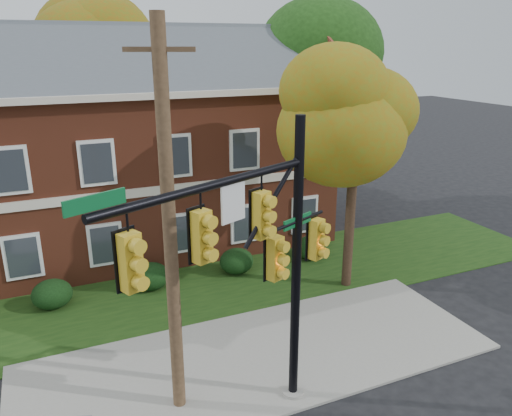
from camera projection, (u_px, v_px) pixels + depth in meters
name	position (u px, v px, depth m)	size (l,w,h in m)	color
ground	(275.00, 378.00, 14.01)	(120.00, 120.00, 0.00)	black
sidewalk	(260.00, 357.00, 14.87)	(14.00, 5.00, 0.08)	gray
grass_strip	(207.00, 286.00, 19.22)	(30.00, 6.00, 0.04)	#193811
apartment_building	(118.00, 137.00, 22.07)	(18.80, 8.80, 9.74)	brown
hedge_left	(52.00, 294.00, 17.57)	(1.40, 1.26, 1.05)	black
hedge_center	(151.00, 276.00, 18.91)	(1.40, 1.26, 1.05)	black
hedge_right	(237.00, 261.00, 20.24)	(1.40, 1.26, 1.05)	black
hedge_far_right	(312.00, 248.00, 21.57)	(1.40, 1.26, 1.05)	black
tree_near_right	(364.00, 112.00, 17.26)	(4.50, 4.25, 8.58)	black
tree_right_rear	(331.00, 59.00, 26.14)	(6.30, 5.95, 10.62)	black
tree_far_rear	(114.00, 45.00, 28.19)	(6.84, 6.46, 11.52)	black
traffic_signal	(259.00, 250.00, 10.93)	(6.18, 2.85, 7.45)	gray
utility_pole	(170.00, 231.00, 11.42)	(1.40, 0.70, 9.56)	#453320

